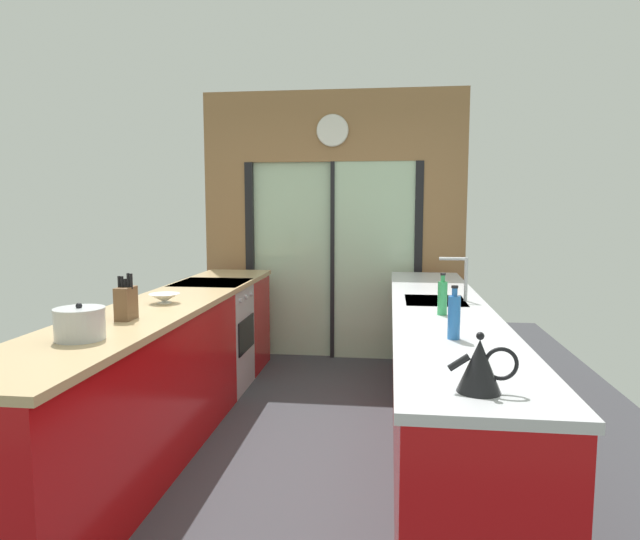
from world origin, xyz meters
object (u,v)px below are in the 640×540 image
object	(u,v)px
oven_range	(213,336)
mixing_bowl	(164,298)
soap_bottle_far	(442,297)
stock_pot	(80,324)
soap_bottle_near	(454,316)
knife_block	(126,302)
kettle	(480,366)

from	to	relation	value
oven_range	mixing_bowl	size ratio (longest dim) A/B	4.58
oven_range	soap_bottle_far	xyz separation A→B (m)	(1.80, -1.22, 0.57)
stock_pot	soap_bottle_near	xyz separation A→B (m)	(1.78, 0.23, 0.03)
mixing_bowl	soap_bottle_near	bearing A→B (deg)	-23.78
knife_block	kettle	world-z (taller)	knife_block
soap_bottle_near	kettle	bearing A→B (deg)	-89.83
oven_range	kettle	world-z (taller)	kettle
oven_range	stock_pot	xyz separation A→B (m)	(0.02, -2.06, 0.54)
mixing_bowl	oven_range	bearing A→B (deg)	91.01
stock_pot	kettle	size ratio (longest dim) A/B	1.00
oven_range	stock_pot	bearing A→B (deg)	-89.49
oven_range	soap_bottle_near	world-z (taller)	soap_bottle_near
knife_block	soap_bottle_near	xyz separation A→B (m)	(1.78, -0.24, 0.01)
oven_range	knife_block	xyz separation A→B (m)	(0.02, -1.58, 0.56)
kettle	stock_pot	bearing A→B (deg)	162.84
mixing_bowl	soap_bottle_far	distance (m)	1.79
oven_range	soap_bottle_near	xyz separation A→B (m)	(1.80, -1.83, 0.58)
stock_pot	soap_bottle_far	world-z (taller)	soap_bottle_far
oven_range	mixing_bowl	xyz separation A→B (m)	(0.02, -1.04, 0.50)
kettle	oven_range	bearing A→B (deg)	124.61
knife_block	stock_pot	world-z (taller)	knife_block
knife_block	soap_bottle_near	world-z (taller)	knife_block
mixing_bowl	knife_block	distance (m)	0.54
mixing_bowl	kettle	size ratio (longest dim) A/B	0.84
mixing_bowl	stock_pot	size ratio (longest dim) A/B	0.84
mixing_bowl	stock_pot	world-z (taller)	stock_pot
oven_range	knife_block	distance (m)	1.68
stock_pot	kettle	world-z (taller)	kettle
oven_range	soap_bottle_near	distance (m)	2.63
oven_range	knife_block	world-z (taller)	knife_block
stock_pot	kettle	xyz separation A→B (m)	(1.78, -0.55, 0.02)
soap_bottle_far	stock_pot	bearing A→B (deg)	-154.62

